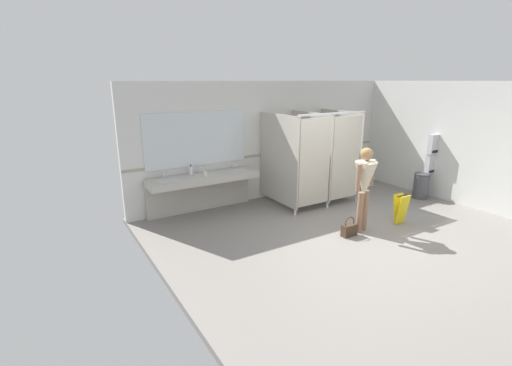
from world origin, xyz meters
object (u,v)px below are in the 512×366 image
Objects in this scene: handbag at (349,230)px; paper_towel_dispenser_upper at (434,144)px; person_standing at (365,180)px; paper_cup at (205,174)px; trash_bin at (421,186)px; paper_towel_dispenser_lower at (431,164)px; wet_floor_sign at (401,209)px; soap_dispenser at (191,170)px.

paper_towel_dispenser_upper is at bearing 11.98° from handbag.
paper_towel_dispenser_upper is 1.24× the size of handbag.
person_standing reaches higher than handbag.
paper_towel_dispenser_upper is 4.29× the size of paper_cup.
paper_cup is at bearing 162.02° from trash_bin.
paper_cup is (-5.20, 1.56, 0.09)m from paper_towel_dispenser_lower.
trash_bin is 1.02× the size of wet_floor_sign.
paper_towel_dispenser_lower is 3.11m from person_standing.
paper_towel_dispenser_upper reaches higher than soap_dispenser.
soap_dispenser is (-1.99, 2.61, 0.81)m from handbag.
handbag is 1.75× the size of soap_dispenser.
person_standing is 4.30× the size of handbag.
paper_cup reaches higher than wet_floor_sign.
paper_towel_dispenser_upper is 1.03m from trash_bin.
wet_floor_sign is at bearing -155.78° from trash_bin.
paper_towel_dispenser_upper is at bearing -19.39° from soap_dispenser.
wet_floor_sign is at bearing -158.49° from paper_towel_dispenser_lower.
trash_bin is at bearing -175.83° from paper_towel_dispenser_lower.
paper_towel_dispenser_upper reaches higher than paper_cup.
wet_floor_sign is (-1.78, -0.80, 0.00)m from trash_bin.
paper_towel_dispenser_lower is 1.30× the size of handbag.
paper_towel_dispenser_upper is 5.45m from paper_cup.
paper_towel_dispenser_lower is 0.59m from trash_bin.
paper_towel_dispenser_upper is at bearing -16.98° from paper_cup.
paper_towel_dispenser_upper is at bearing 12.42° from person_standing.
person_standing is at bearing 8.27° from handbag.
paper_cup is at bearing 133.91° from person_standing.
wet_floor_sign is at bearing -159.04° from paper_towel_dispenser_upper.
soap_dispenser is 0.36m from paper_cup.
trash_bin is 2.85× the size of soap_dispenser.
paper_cup is (0.18, -0.31, -0.04)m from soap_dispenser.
soap_dispenser is at bearing 140.69° from wet_floor_sign.
handbag is 3.46× the size of paper_cup.
paper_towel_dispenser_upper reaches higher than wet_floor_sign.
soap_dispenser is at bearing 132.54° from person_standing.
paper_towel_dispenser_lower is 0.30× the size of person_standing.
trash_bin reaches higher than handbag.
trash_bin is 5.45m from soap_dispenser.
paper_cup reaches higher than handbag.
paper_towel_dispenser_upper reaches higher than paper_towel_dispenser_lower.
person_standing is (-3.03, -0.69, 0.19)m from paper_towel_dispenser_lower.
paper_cup is (-5.20, 1.59, -0.39)m from paper_towel_dispenser_upper.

